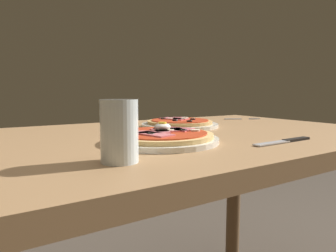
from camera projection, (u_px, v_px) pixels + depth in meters
The scene contains 6 objects.
dining_table at pixel (181, 170), 0.89m from camera, with size 1.26×0.81×0.75m.
pizza_foreground at pixel (161, 137), 0.70m from camera, with size 0.28×0.28×0.05m.
pizza_across_left at pixel (180, 124), 1.02m from camera, with size 0.27×0.27×0.03m.
water_glass_near at pixel (119, 135), 0.50m from camera, with size 0.07×0.07×0.11m.
fork at pixel (239, 119), 1.30m from camera, with size 0.15×0.09×0.00m.
knife at pixel (287, 141), 0.71m from camera, with size 0.20×0.02×0.01m.
Camera 1 is at (-0.50, -0.72, 0.87)m, focal length 31.25 mm.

